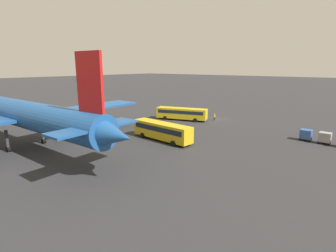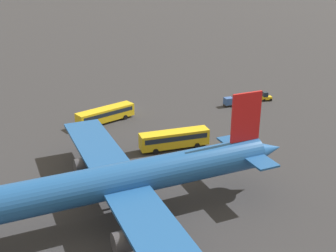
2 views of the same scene
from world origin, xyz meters
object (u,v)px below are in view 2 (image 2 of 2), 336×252
at_px(baggage_tug, 266,97).
at_px(worker_person, 129,107).
at_px(airplane, 110,183).
at_px(cargo_cart_blue, 228,101).
at_px(cargo_cart_grey, 240,100).
at_px(cargo_cart_orange, 252,99).
at_px(shuttle_bus_near, 105,114).
at_px(shuttle_bus_far, 174,138).

xyz_separation_m(baggage_tug, worker_person, (32.77, -5.58, -0.07)).
distance_m(airplane, worker_person, 43.04).
bearing_deg(cargo_cart_blue, worker_person, -14.59).
height_order(worker_person, cargo_cart_grey, cargo_cart_grey).
height_order(baggage_tug, cargo_cart_grey, baggage_tug).
distance_m(airplane, cargo_cart_orange, 55.09).
xyz_separation_m(shuttle_bus_near, worker_person, (-6.71, -4.86, -0.97)).
bearing_deg(worker_person, airplane, 69.48).
distance_m(shuttle_bus_near, shuttle_bus_far, 19.31).
bearing_deg(cargo_cart_orange, airplane, 37.83).
height_order(shuttle_bus_near, shuttle_bus_far, shuttle_bus_far).
bearing_deg(cargo_cart_orange, shuttle_bus_far, 30.69).
xyz_separation_m(shuttle_bus_near, cargo_cart_grey, (-32.00, 1.17, -0.65)).
bearing_deg(shuttle_bus_near, cargo_cart_orange, 159.51).
height_order(airplane, cargo_cart_grey, airplane).
relative_size(airplane, cargo_cart_grey, 26.13).
xyz_separation_m(shuttle_bus_far, cargo_cart_blue, (-20.70, -16.55, -0.78)).
bearing_deg(cargo_cart_grey, cargo_cart_orange, 173.40).
relative_size(airplane, cargo_cart_orange, 26.13).
relative_size(cargo_cart_orange, cargo_cart_blue, 1.00).
relative_size(shuttle_bus_far, baggage_tug, 4.90).
distance_m(shuttle_bus_near, cargo_cart_orange, 35.13).
xyz_separation_m(shuttle_bus_near, shuttle_bus_far, (-8.22, 17.47, 0.13)).
bearing_deg(shuttle_bus_far, cargo_cart_blue, -137.02).
xyz_separation_m(shuttle_bus_near, cargo_cart_blue, (-28.92, 0.92, -0.65)).
bearing_deg(cargo_cart_grey, shuttle_bus_far, 34.43).
bearing_deg(airplane, shuttle_bus_near, -104.62).
bearing_deg(worker_person, cargo_cart_grey, 166.60).
relative_size(shuttle_bus_far, cargo_cart_grey, 6.23).
bearing_deg(shuttle_bus_far, cargo_cart_grey, -141.23).
xyz_separation_m(shuttle_bus_far, baggage_tug, (-31.26, -16.74, -1.03)).
height_order(cargo_cart_grey, cargo_cart_blue, same).
bearing_deg(baggage_tug, shuttle_bus_far, 40.46).
xyz_separation_m(worker_person, cargo_cart_grey, (-25.29, 6.03, 0.32)).
xyz_separation_m(shuttle_bus_far, cargo_cart_grey, (-23.78, -16.30, -0.78)).
bearing_deg(cargo_cart_grey, shuttle_bus_near, -2.09).
xyz_separation_m(airplane, cargo_cart_orange, (-43.36, -33.68, -4.50)).
height_order(worker_person, cargo_cart_orange, cargo_cart_orange).
bearing_deg(baggage_tug, worker_person, 2.62).
height_order(shuttle_bus_far, cargo_cart_orange, shuttle_bus_far).
distance_m(worker_person, cargo_cart_blue, 22.95).
bearing_deg(airplane, baggage_tug, -145.57).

